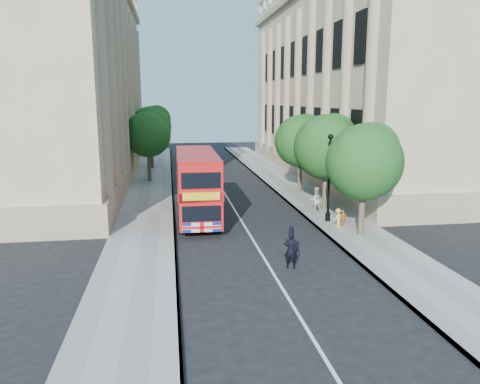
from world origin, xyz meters
name	(u,v)px	position (x,y,z in m)	size (l,w,h in m)	color
ground	(266,261)	(0.00, 0.00, 0.00)	(120.00, 120.00, 0.00)	black
pavement_right	(319,207)	(5.75, 10.00, 0.06)	(3.50, 80.00, 0.12)	gray
pavement_left	(147,213)	(-5.75, 10.00, 0.06)	(3.50, 80.00, 0.12)	gray
building_right	(357,81)	(13.80, 24.00, 9.00)	(12.00, 38.00, 18.00)	tan
building_left	(56,79)	(-13.80, 24.00, 9.00)	(12.00, 38.00, 18.00)	tan
tree_right_near	(365,158)	(5.84, 3.03, 4.25)	(4.00, 4.00, 6.08)	#473828
tree_right_mid	(327,143)	(5.84, 9.03, 4.45)	(4.20, 4.20, 6.37)	#473828
tree_right_far	(301,138)	(5.84, 15.03, 4.31)	(4.00, 4.00, 6.15)	#473828
tree_left_far	(148,132)	(-5.96, 22.03, 4.44)	(4.00, 4.00, 6.30)	#473828
tree_left_back	(151,124)	(-5.96, 30.03, 4.71)	(4.20, 4.20, 6.65)	#473828
lamp_post	(329,181)	(5.00, 6.00, 2.51)	(0.32, 0.32, 5.16)	black
double_decker_bus	(197,184)	(-2.60, 8.02, 2.23)	(2.43, 8.77, 4.03)	red
box_van	(194,190)	(-2.63, 11.07, 1.27)	(2.29, 4.69, 2.59)	black
police_constable	(291,250)	(0.88, -1.06, 0.82)	(0.60, 0.39, 1.64)	black
woman_pedestrian	(316,200)	(4.86, 7.96, 0.97)	(0.82, 0.64, 1.69)	beige
child_a	(343,218)	(5.45, 4.72, 0.61)	(0.58, 0.24, 0.99)	orange
child_b	(338,218)	(5.16, 4.73, 0.64)	(0.67, 0.39, 1.04)	#F4DC53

